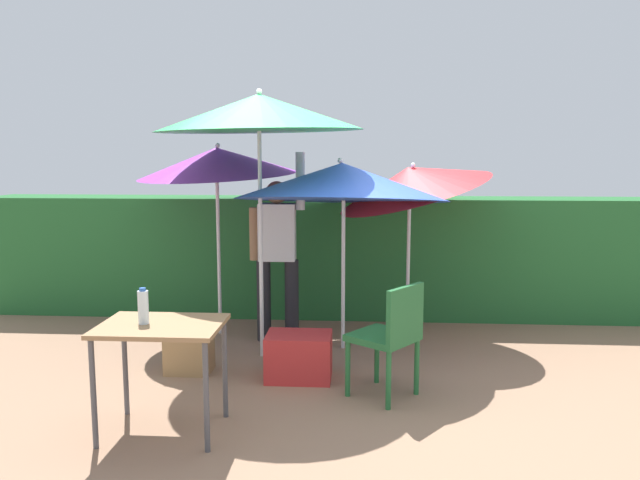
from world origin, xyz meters
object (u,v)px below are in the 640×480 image
Objects in this scene: umbrella_navy at (342,182)px; crate_cardboard at (189,349)px; chair_plastic at (391,333)px; bottle_water at (143,307)px; cooler_box at (299,356)px; umbrella_yellow at (217,162)px; umbrella_orange at (411,180)px; person_vendor at (277,249)px; umbrella_rainbow at (259,113)px; folding_table at (161,337)px.

crate_cardboard is (-1.28, -0.75, -1.40)m from umbrella_navy.
chair_plastic is 3.71× the size of bottle_water.
umbrella_yellow is at bearing 127.28° from cooler_box.
umbrella_orange is 2.03m from chair_plastic.
person_vendor is 1.36m from crate_cardboard.
umbrella_orange is at bearing 12.05° from person_vendor.
chair_plastic is at bearing -25.89° from cooler_box.
umbrella_yellow is 5.03× the size of crate_cardboard.
crate_cardboard is (-0.64, -0.96, -0.74)m from person_vendor.
umbrella_rainbow reaches higher than crate_cardboard.
umbrella_rainbow is 0.98m from umbrella_yellow.
umbrella_orange reaches higher than person_vendor.
umbrella_rainbow is at bearing -51.49° from umbrella_yellow.
umbrella_navy is at bearing 22.28° from umbrella_rainbow.
umbrella_yellow is at bearing 136.44° from chair_plastic.
bottle_water is at bearing -88.07° from crate_cardboard.
umbrella_rainbow is at bearing 39.51° from crate_cardboard.
umbrella_yellow is 1.07m from person_vendor.
umbrella_orange is at bearing 32.27° from crate_cardboard.
umbrella_navy is (1.27, -0.39, -0.18)m from umbrella_yellow.
cooler_box is (0.95, -1.24, -1.59)m from umbrella_yellow.
umbrella_yellow reaches higher than chair_plastic.
umbrella_yellow reaches higher than crate_cardboard.
umbrella_orange reaches higher than umbrella_navy.
umbrella_yellow reaches higher than cooler_box.
chair_plastic is (0.41, -1.21, -1.09)m from umbrella_navy.
umbrella_yellow is 3.73× the size of cooler_box.
umbrella_yellow is 2.23m from cooler_box.
bottle_water is (-1.65, -0.69, 0.35)m from chair_plastic.
crate_cardboard is (-0.01, -1.15, -1.58)m from umbrella_yellow.
umbrella_rainbow is 1.38m from person_vendor.
umbrella_rainbow is at bearing 141.23° from chair_plastic.
umbrella_rainbow is 1.21× the size of umbrella_yellow.
umbrella_navy is 8.48× the size of bottle_water.
crate_cardboard is at bearing 165.04° from chair_plastic.
umbrella_rainbow is 1.21× the size of umbrella_orange.
umbrella_yellow reaches higher than person_vendor.
folding_table is at bearing -103.06° from person_vendor.
folding_table is (-0.49, -2.10, -0.28)m from person_vendor.
crate_cardboard is at bearing 91.93° from bottle_water.
umbrella_orange is 2.25× the size of chair_plastic.
cooler_box is (0.40, -0.55, -2.03)m from umbrella_rainbow.
umbrella_rainbow is 2.16m from bottle_water.
umbrella_orange is 2.51× the size of folding_table.
chair_plastic reaches higher than folding_table.
cooler_box is (0.32, -1.05, -0.74)m from person_vendor.
umbrella_navy reaches higher than chair_plastic.
bottle_water is (-0.52, -1.60, -1.36)m from umbrella_rainbow.
chair_plastic is at bearing 22.71° from bottle_water.
cooler_box is 0.67× the size of folding_table.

